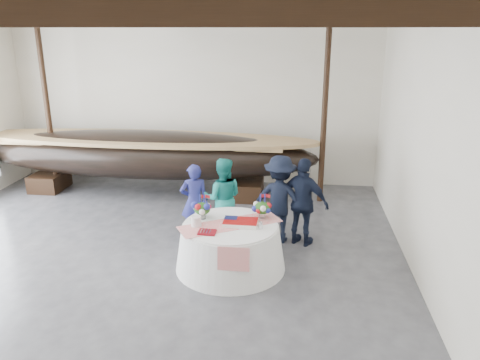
# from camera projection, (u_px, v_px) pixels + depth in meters

# --- Properties ---
(floor) EXTENTS (10.00, 12.00, 0.01)m
(floor) POSITION_uv_depth(u_px,v_px,m) (118.00, 290.00, 7.79)
(floor) COLOR #3D3D42
(floor) RESTS_ON ground
(wall_back) EXTENTS (10.00, 0.02, 4.50)m
(wall_back) POSITION_uv_depth(u_px,v_px,m) (192.00, 101.00, 12.75)
(wall_back) COLOR silver
(wall_back) RESTS_ON ground
(wall_right) EXTENTS (0.02, 12.00, 4.50)m
(wall_right) POSITION_uv_depth(u_px,v_px,m) (450.00, 171.00, 6.51)
(wall_right) COLOR silver
(wall_right) RESTS_ON ground
(ceiling) EXTENTS (10.00, 12.00, 0.01)m
(ceiling) POSITION_uv_depth(u_px,v_px,m) (91.00, 1.00, 6.40)
(ceiling) COLOR white
(ceiling) RESTS_ON wall_back
(pavilion_structure) EXTENTS (9.80, 11.76, 4.50)m
(pavilion_structure) POSITION_uv_depth(u_px,v_px,m) (116.00, 38.00, 7.31)
(pavilion_structure) COLOR black
(pavilion_structure) RESTS_ON ground
(longboat_display) EXTENTS (8.93, 1.79, 1.67)m
(longboat_display) POSITION_uv_depth(u_px,v_px,m) (144.00, 154.00, 12.01)
(longboat_display) COLOR black
(longboat_display) RESTS_ON ground
(banquet_table) EXTENTS (1.98, 1.98, 0.85)m
(banquet_table) POSITION_uv_depth(u_px,v_px,m) (230.00, 246.00, 8.40)
(banquet_table) COLOR white
(banquet_table) RESTS_ON ground
(tabletop_items) EXTENTS (1.85, 1.42, 0.40)m
(tabletop_items) POSITION_uv_depth(u_px,v_px,m) (229.00, 213.00, 8.39)
(tabletop_items) COLOR red
(tabletop_items) RESTS_ON banquet_table
(guest_woman_blue) EXTENTS (0.67, 0.54, 1.58)m
(guest_woman_blue) POSITION_uv_depth(u_px,v_px,m) (194.00, 201.00, 9.52)
(guest_woman_blue) COLOR navy
(guest_woman_blue) RESTS_ON ground
(guest_woman_teal) EXTENTS (0.89, 0.73, 1.68)m
(guest_woman_teal) POSITION_uv_depth(u_px,v_px,m) (223.00, 198.00, 9.56)
(guest_woman_teal) COLOR teal
(guest_woman_teal) RESTS_ON ground
(guest_man_left) EXTENTS (1.26, 0.86, 1.79)m
(guest_man_left) POSITION_uv_depth(u_px,v_px,m) (280.00, 199.00, 9.34)
(guest_man_left) COLOR black
(guest_man_left) RESTS_ON ground
(guest_man_right) EXTENTS (1.13, 0.84, 1.78)m
(guest_man_right) POSITION_uv_depth(u_px,v_px,m) (303.00, 202.00, 9.18)
(guest_man_right) COLOR black
(guest_man_right) RESTS_ON ground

